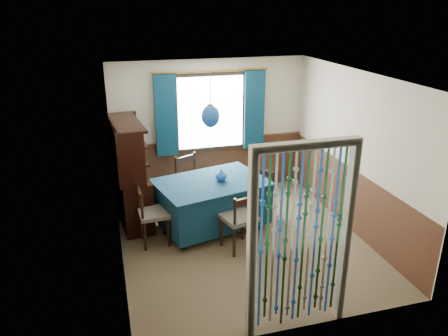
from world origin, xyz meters
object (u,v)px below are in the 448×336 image
object	(u,v)px
dining_table	(211,201)
bowl_shelf	(133,156)
chair_right	(260,191)
vase_sideboard	(131,160)
pendant_lamp	(211,116)
chair_left	(152,214)
vase_table	(221,175)
chair_far	(192,182)
sideboard	(131,187)
chair_near	(240,219)

from	to	relation	value
dining_table	bowl_shelf	bearing A→B (deg)	147.01
chair_right	vase_sideboard	bearing A→B (deg)	41.95
pendant_lamp	dining_table	bearing A→B (deg)	-90.00
chair_left	vase_table	world-z (taller)	vase_table
chair_far	pendant_lamp	world-z (taller)	pendant_lamp
sideboard	bowl_shelf	size ratio (longest dim) A/B	7.18
chair_left	sideboard	size ratio (longest dim) A/B	0.54
chair_left	bowl_shelf	bearing A→B (deg)	-167.40
chair_left	chair_right	bearing A→B (deg)	101.17
dining_table	pendant_lamp	size ratio (longest dim) A/B	2.30
dining_table	chair_left	world-z (taller)	chair_left
chair_right	vase_table	bearing A→B (deg)	77.46
pendant_lamp	chair_near	bearing A→B (deg)	-72.43
sideboard	chair_right	bearing A→B (deg)	-16.09
bowl_shelf	chair_near	bearing A→B (deg)	-39.80
chair_right	bowl_shelf	distance (m)	2.20
dining_table	chair_near	size ratio (longest dim) A/B	2.05
chair_near	bowl_shelf	bearing A→B (deg)	124.92
chair_far	chair_right	distance (m)	1.21
chair_right	pendant_lamp	distance (m)	1.70
bowl_shelf	vase_sideboard	world-z (taller)	bowl_shelf
chair_near	sideboard	distance (m)	1.98
sideboard	bowl_shelf	bearing A→B (deg)	-78.70
chair_near	pendant_lamp	xyz separation A→B (m)	(-0.24, 0.75, 1.36)
dining_table	pendant_lamp	distance (m)	1.39
chair_near	chair_right	distance (m)	1.18
sideboard	pendant_lamp	xyz separation A→B (m)	(1.21, -0.60, 1.26)
dining_table	vase_table	distance (m)	0.46
chair_right	pendant_lamp	world-z (taller)	pendant_lamp
pendant_lamp	bowl_shelf	world-z (taller)	pendant_lamp
chair_near	dining_table	bearing A→B (deg)	92.28
chair_far	sideboard	distance (m)	1.06
chair_far	bowl_shelf	xyz separation A→B (m)	(-0.98, -0.35, 0.68)
dining_table	vase_table	size ratio (longest dim) A/B	10.78
chair_right	vase_sideboard	xyz separation A→B (m)	(-2.05, 0.72, 0.51)
chair_near	chair_left	size ratio (longest dim) A/B	1.01
chair_left	pendant_lamp	distance (m)	1.69
sideboard	vase_table	distance (m)	1.52
chair_right	bowl_shelf	size ratio (longest dim) A/B	3.39
dining_table	vase_sideboard	distance (m)	1.56
vase_sideboard	sideboard	bearing A→B (deg)	-99.85
chair_right	pendant_lamp	xyz separation A→B (m)	(-0.91, -0.22, 1.42)
chair_far	chair_left	xyz separation A→B (m)	(-0.81, -0.99, -0.03)
sideboard	vase_table	bearing A→B (deg)	-29.48
chair_right	sideboard	bearing A→B (deg)	51.21
vase_sideboard	chair_right	bearing A→B (deg)	-19.39
chair_near	chair_left	distance (m)	1.32
dining_table	chair_far	bearing A→B (deg)	88.73
pendant_lamp	sideboard	bearing A→B (deg)	153.73
dining_table	vase_sideboard	size ratio (longest dim) A/B	10.91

